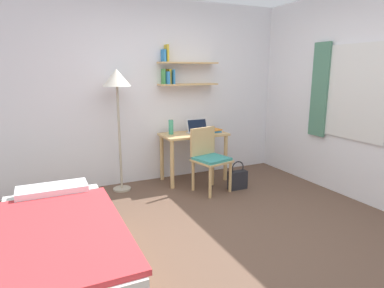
{
  "coord_description": "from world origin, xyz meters",
  "views": [
    {
      "loc": [
        -1.57,
        -2.59,
        1.62
      ],
      "look_at": [
        -0.11,
        0.51,
        0.85
      ],
      "focal_mm": 30.92,
      "sensor_mm": 36.0,
      "label": 1
    }
  ],
  "objects": [
    {
      "name": "ground_plane",
      "position": [
        0.0,
        0.0,
        0.0
      ],
      "size": [
        5.28,
        5.28,
        0.0
      ],
      "primitive_type": "plane",
      "color": "brown"
    },
    {
      "name": "wall_back",
      "position": [
        0.01,
        2.02,
        1.31
      ],
      "size": [
        4.4,
        0.27,
        2.6
      ],
      "color": "white",
      "rests_on": "ground_plane"
    },
    {
      "name": "wall_right",
      "position": [
        2.02,
        0.03,
        1.3
      ],
      "size": [
        0.1,
        4.4,
        2.6
      ],
      "color": "white",
      "rests_on": "ground_plane"
    },
    {
      "name": "bed",
      "position": [
        -1.51,
        -0.05,
        0.24
      ],
      "size": [
        0.93,
        1.87,
        0.54
      ],
      "color": "tan",
      "rests_on": "ground_plane"
    },
    {
      "name": "desk",
      "position": [
        0.47,
        1.7,
        0.57
      ],
      "size": [
        0.95,
        0.51,
        0.71
      ],
      "color": "tan",
      "rests_on": "ground_plane"
    },
    {
      "name": "desk_chair",
      "position": [
        0.47,
        1.22,
        0.48
      ],
      "size": [
        0.52,
        0.51,
        0.86
      ],
      "color": "tan",
      "rests_on": "ground_plane"
    },
    {
      "name": "standing_lamp",
      "position": [
        -0.61,
        1.74,
        1.42
      ],
      "size": [
        0.36,
        0.36,
        1.64
      ],
      "color": "#B2A893",
      "rests_on": "ground_plane"
    },
    {
      "name": "laptop",
      "position": [
        0.55,
        1.7,
        0.77
      ],
      "size": [
        0.33,
        0.22,
        0.21
      ],
      "color": "#B7BABF",
      "rests_on": "desk"
    },
    {
      "name": "water_bottle",
      "position": [
        0.14,
        1.77,
        0.82
      ],
      "size": [
        0.07,
        0.07,
        0.21
      ],
      "primitive_type": "cylinder",
      "color": "#42A87F",
      "rests_on": "desk"
    },
    {
      "name": "book_stack",
      "position": [
        0.79,
        1.67,
        0.74
      ],
      "size": [
        0.18,
        0.25,
        0.05
      ],
      "color": "#3384C6",
      "rests_on": "desk"
    },
    {
      "name": "handbag",
      "position": [
        0.85,
        1.08,
        0.14
      ],
      "size": [
        0.27,
        0.11,
        0.4
      ],
      "color": "#232328",
      "rests_on": "ground_plane"
    }
  ]
}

